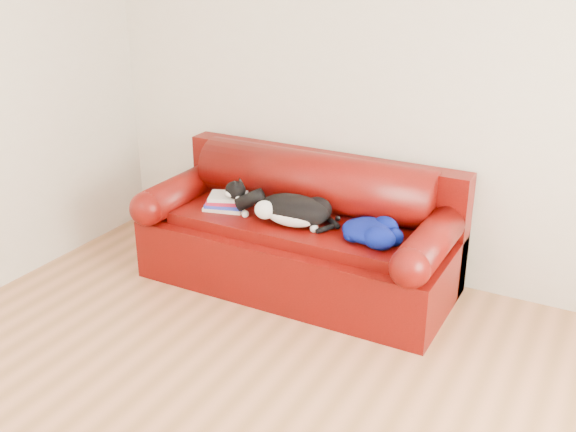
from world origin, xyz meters
name	(u,v)px	position (x,y,z in m)	size (l,w,h in m)	color
ground	(240,432)	(0.00, 0.00, 0.00)	(4.50, 4.50, 0.00)	brown
room_shell	(258,97)	(0.12, 0.02, 1.67)	(4.52, 4.02, 2.61)	beige
sofa_base	(298,253)	(-0.46, 1.49, 0.24)	(2.10, 0.90, 0.50)	#380302
sofa_back	(314,200)	(-0.46, 1.74, 0.54)	(2.10, 1.01, 0.88)	#380302
book_stack	(227,202)	(-0.98, 1.41, 0.55)	(0.32, 0.28, 0.10)	beige
cat	(293,211)	(-0.44, 1.37, 0.60)	(0.70, 0.43, 0.25)	black
blanket	(372,230)	(0.10, 1.40, 0.56)	(0.46, 0.47, 0.14)	#020B42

